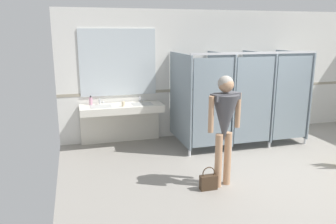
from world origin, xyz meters
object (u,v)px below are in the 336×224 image
Objects in this scene: person_standing at (225,117)px; paper_cup at (123,104)px; handbag at (208,182)px; soap_dispenser at (91,101)px.

paper_cup is (-1.19, 2.16, -0.17)m from person_standing.
person_standing reaches higher than handbag.
soap_dispenser is at bearing 126.01° from person_standing.
soap_dispenser is (-1.54, 2.56, 0.81)m from handbag.
person_standing is at bearing -53.99° from soap_dispenser.
person_standing is at bearing 16.83° from handbag.
handbag is at bearing -163.17° from person_standing.
person_standing is 3.07m from soap_dispenser.
person_standing is 8.97× the size of soap_dispenser.
handbag is 1.91× the size of soap_dispenser.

